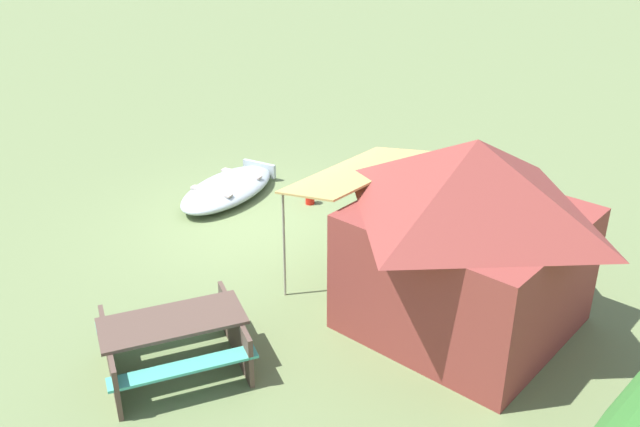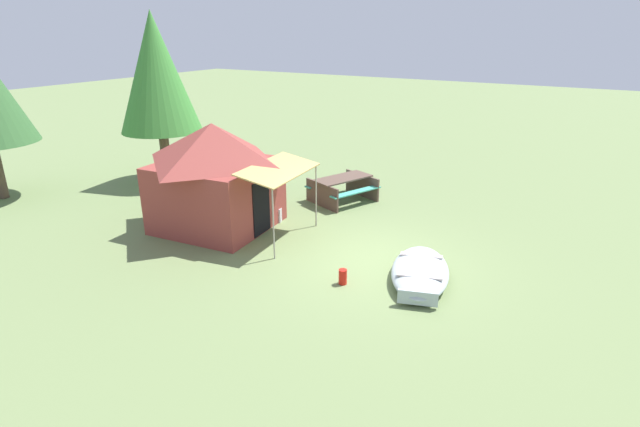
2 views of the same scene
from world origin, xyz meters
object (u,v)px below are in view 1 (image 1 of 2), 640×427
(beached_rowboat, at_px, (228,188))
(cooler_box, at_px, (350,312))
(canvas_cabin_tent, at_px, (468,233))
(fuel_can, at_px, (310,196))
(picnic_table, at_px, (174,338))

(beached_rowboat, relative_size, cooler_box, 6.08)
(cooler_box, bearing_deg, canvas_cabin_tent, 137.50)
(beached_rowboat, xyz_separation_m, cooler_box, (1.31, 4.62, -0.00))
(fuel_can, bearing_deg, cooler_box, 55.37)
(beached_rowboat, relative_size, canvas_cabin_tent, 0.66)
(canvas_cabin_tent, bearing_deg, fuel_can, -104.70)
(cooler_box, xyz_separation_m, fuel_can, (-2.28, -3.31, -0.03))
(canvas_cabin_tent, distance_m, fuel_can, 4.67)
(beached_rowboat, distance_m, fuel_can, 1.64)
(picnic_table, xyz_separation_m, fuel_can, (-4.61, -2.48, -0.31))
(cooler_box, bearing_deg, picnic_table, -19.64)
(picnic_table, bearing_deg, fuel_can, -151.76)
(canvas_cabin_tent, bearing_deg, picnic_table, -28.42)
(canvas_cabin_tent, xyz_separation_m, picnic_table, (3.47, -1.88, -0.95))
(picnic_table, bearing_deg, beached_rowboat, -133.80)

